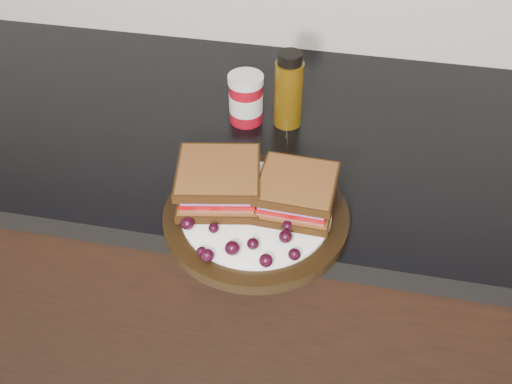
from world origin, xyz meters
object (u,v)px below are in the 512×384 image
(sandwich_left, at_px, (219,182))
(condiment_jar, at_px, (246,99))
(plate, at_px, (256,217))
(oil_bottle, at_px, (289,89))

(sandwich_left, height_order, condiment_jar, condiment_jar)
(plate, distance_m, oil_bottle, 0.27)
(plate, height_order, condiment_jar, condiment_jar)
(plate, bearing_deg, condiment_jar, 105.31)
(condiment_jar, bearing_deg, plate, -74.69)
(sandwich_left, xyz_separation_m, condiment_jar, (-0.01, 0.24, -0.00))
(sandwich_left, distance_m, condiment_jar, 0.24)
(plate, bearing_deg, sandwich_left, 162.97)
(oil_bottle, bearing_deg, plate, -91.35)
(oil_bottle, bearing_deg, condiment_jar, -173.83)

